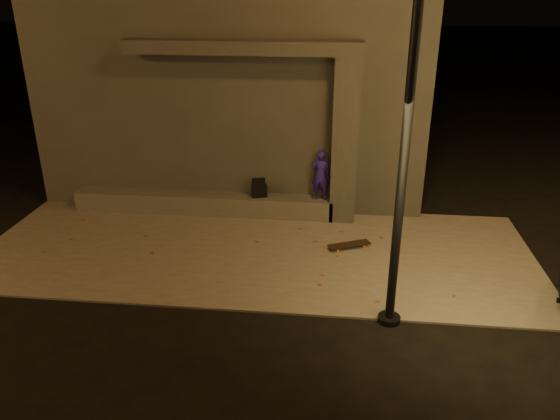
# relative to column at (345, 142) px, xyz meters

# --- Properties ---
(ground) EXTENTS (120.00, 120.00, 0.00)m
(ground) POSITION_rel_column_xyz_m (-1.70, -3.75, -1.84)
(ground) COLOR black
(ground) RESTS_ON ground
(sidewalk) EXTENTS (11.00, 4.40, 0.04)m
(sidewalk) POSITION_rel_column_xyz_m (-1.70, -1.75, -1.82)
(sidewalk) COLOR #615C56
(sidewalk) RESTS_ON ground
(building) EXTENTS (9.00, 5.10, 5.22)m
(building) POSITION_rel_column_xyz_m (-2.70, 2.74, 0.77)
(building) COLOR #3D3A37
(building) RESTS_ON ground
(ledge) EXTENTS (6.00, 0.55, 0.45)m
(ledge) POSITION_rel_column_xyz_m (-3.20, 0.00, -1.58)
(ledge) COLOR #53504C
(ledge) RESTS_ON sidewalk
(column) EXTENTS (0.55, 0.55, 3.60)m
(column) POSITION_rel_column_xyz_m (0.00, 0.00, 0.00)
(column) COLOR #3D3A37
(column) RESTS_ON sidewalk
(canopy) EXTENTS (5.00, 0.70, 0.28)m
(canopy) POSITION_rel_column_xyz_m (-2.20, 0.05, 1.94)
(canopy) COLOR #3D3A37
(canopy) RESTS_ON column
(skateboarder) EXTENTS (0.45, 0.33, 1.15)m
(skateboarder) POSITION_rel_column_xyz_m (-0.50, 0.00, -0.78)
(skateboarder) COLOR #291691
(skateboarder) RESTS_ON ledge
(backpack) EXTENTS (0.39, 0.30, 0.48)m
(backpack) POSITION_rel_column_xyz_m (-1.88, -0.00, -1.19)
(backpack) COLOR black
(backpack) RESTS_ON ledge
(skateboard) EXTENTS (0.89, 0.57, 0.10)m
(skateboard) POSITION_rel_column_xyz_m (0.17, -1.50, -1.72)
(skateboard) COLOR black
(skateboard) RESTS_ON sidewalk
(street_lamp_0) EXTENTS (0.36, 0.36, 7.69)m
(street_lamp_0) POSITION_rel_column_xyz_m (0.80, -3.95, 2.50)
(street_lamp_0) COLOR black
(street_lamp_0) RESTS_ON ground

